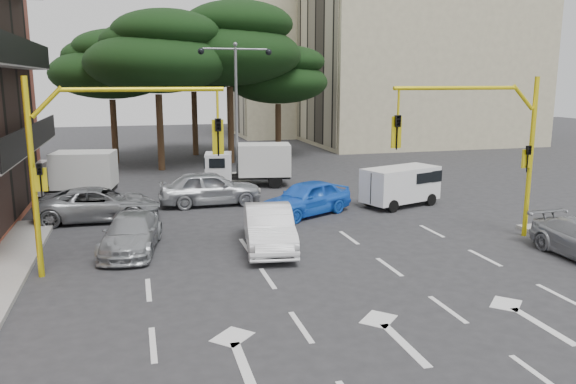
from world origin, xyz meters
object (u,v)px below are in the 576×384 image
(van_white, at_px, (400,186))
(box_truck_a, at_px, (67,176))
(signal_mast_left, at_px, (95,148))
(car_silver_cross_b, at_px, (210,188))
(car_silver_wagon, at_px, (131,233))
(signal_mast_right, at_px, (491,136))
(box_truck_b, at_px, (249,165))
(car_white_hatch, at_px, (269,228))
(street_lamp_center, at_px, (236,88))
(car_blue_compact, at_px, (306,198))
(car_silver_cross_a, at_px, (99,204))

(van_white, xyz_separation_m, box_truck_a, (-15.35, 5.76, 0.25))
(signal_mast_left, relative_size, car_silver_cross_b, 1.25)
(car_silver_wagon, bearing_deg, signal_mast_right, 0.67)
(signal_mast_right, xyz_separation_m, box_truck_a, (-15.80, 11.79, -2.69))
(signal_mast_left, xyz_separation_m, car_silver_wagon, (0.87, 2.00, -3.25))
(box_truck_b, bearing_deg, car_silver_cross_b, 157.81)
(car_white_hatch, distance_m, car_silver_wagon, 4.80)
(signal_mast_left, relative_size, van_white, 1.60)
(street_lamp_center, xyz_separation_m, box_truck_b, (0.45, -1.09, -4.25))
(street_lamp_center, relative_size, car_blue_compact, 1.74)
(car_blue_compact, bearing_deg, van_white, 68.48)
(car_silver_wagon, distance_m, box_truck_a, 10.27)
(car_silver_wagon, relative_size, box_truck_b, 0.91)
(box_truck_a, bearing_deg, signal_mast_left, -160.30)
(signal_mast_right, height_order, car_silver_cross_a, signal_mast_right)
(car_white_hatch, xyz_separation_m, car_silver_cross_b, (-1.06, 7.61, 0.06))
(car_silver_wagon, xyz_separation_m, car_silver_cross_a, (-1.33, 4.86, 0.07))
(car_white_hatch, height_order, car_silver_cross_a, car_white_hatch)
(car_silver_cross_b, distance_m, box_truck_b, 5.13)
(signal_mast_left, relative_size, box_truck_b, 1.25)
(signal_mast_left, distance_m, car_blue_compact, 10.43)
(van_white, xyz_separation_m, box_truck_b, (-5.90, 6.89, 0.24))
(car_white_hatch, relative_size, box_truck_b, 0.96)
(signal_mast_right, xyz_separation_m, box_truck_b, (-6.36, 12.92, -2.70))
(car_white_hatch, height_order, car_silver_wagon, car_white_hatch)
(van_white, distance_m, box_truck_a, 16.39)
(signal_mast_right, relative_size, car_blue_compact, 1.34)
(street_lamp_center, distance_m, car_silver_cross_a, 11.23)
(car_silver_cross_a, relative_size, van_white, 1.35)
(signal_mast_left, relative_size, box_truck_a, 1.24)
(car_silver_cross_b, distance_m, box_truck_a, 7.42)
(car_blue_compact, relative_size, car_silver_wagon, 1.02)
(car_silver_cross_b, relative_size, van_white, 1.28)
(car_blue_compact, bearing_deg, car_silver_cross_b, -157.84)
(signal_mast_left, bearing_deg, car_white_hatch, 10.14)
(car_silver_wagon, xyz_separation_m, van_white, (12.28, 4.03, 0.30))
(car_white_hatch, bearing_deg, signal_mast_left, -161.45)
(van_white, relative_size, box_truck_a, 0.78)
(car_silver_wagon, xyz_separation_m, box_truck_b, (6.38, 10.92, 0.55))
(signal_mast_right, relative_size, box_truck_a, 1.24)
(car_blue_compact, height_order, box_truck_b, box_truck_b)
(car_white_hatch, distance_m, car_silver_cross_b, 7.69)
(signal_mast_right, height_order, van_white, signal_mast_right)
(car_silver_cross_a, bearing_deg, street_lamp_center, -42.85)
(street_lamp_center, xyz_separation_m, car_blue_compact, (1.52, -8.55, -4.67))
(car_blue_compact, height_order, car_silver_cross_b, car_silver_cross_b)
(street_lamp_center, relative_size, van_white, 2.07)
(car_silver_wagon, bearing_deg, car_white_hatch, -2.50)
(signal_mast_left, relative_size, car_blue_compact, 1.34)
(box_truck_a, bearing_deg, car_silver_cross_a, -151.41)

